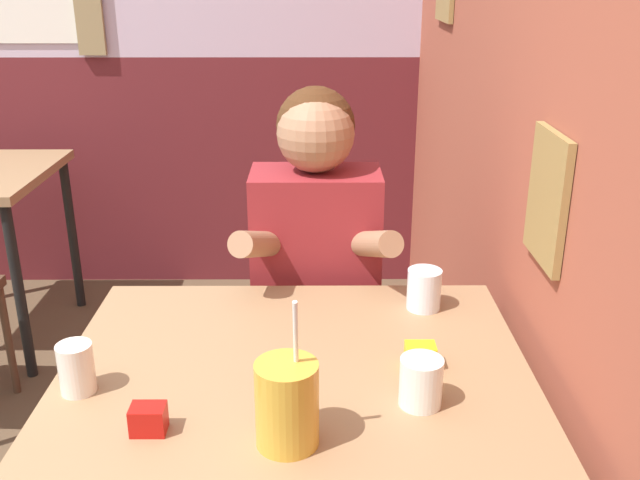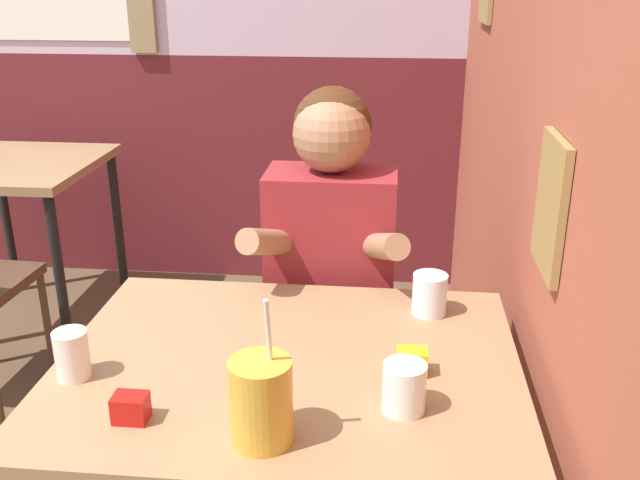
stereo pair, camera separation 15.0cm
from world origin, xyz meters
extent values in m
cube|color=#9E4C38|center=(1.50, 1.23, 1.35)|extent=(0.06, 4.45, 2.70)
cube|color=olive|center=(1.46, 0.50, 1.05)|extent=(0.02, 0.20, 0.27)
cube|color=maroon|center=(0.00, 2.48, 0.55)|extent=(5.94, 0.06, 1.10)
cube|color=#93704C|center=(0.96, 0.40, 0.72)|extent=(0.93, 0.74, 0.04)
cylinder|color=black|center=(0.53, 0.73, 0.35)|extent=(0.04, 0.04, 0.70)
cylinder|color=black|center=(1.38, 0.73, 0.35)|extent=(0.04, 0.04, 0.70)
cube|color=#93704C|center=(-0.38, 1.86, 0.72)|extent=(0.63, 0.70, 0.04)
cylinder|color=black|center=(-0.10, 1.55, 0.35)|extent=(0.04, 0.04, 0.70)
cylinder|color=black|center=(-0.65, 2.17, 0.35)|extent=(0.04, 0.04, 0.70)
cylinder|color=black|center=(-0.10, 2.17, 0.35)|extent=(0.04, 0.04, 0.70)
cylinder|color=#4C3323|center=(-0.12, 1.43, 0.22)|extent=(0.03, 0.03, 0.43)
cube|color=maroon|center=(1.00, 0.93, 0.23)|extent=(0.31, 0.20, 0.47)
cube|color=maroon|center=(1.00, 0.93, 0.73)|extent=(0.34, 0.20, 0.52)
sphere|color=#472814|center=(1.00, 0.95, 1.10)|extent=(0.20, 0.20, 0.20)
sphere|color=#9E7051|center=(1.00, 0.93, 1.09)|extent=(0.20, 0.20, 0.20)
cylinder|color=#9E7051|center=(0.86, 0.79, 0.84)|extent=(0.14, 0.27, 0.15)
cylinder|color=#9E7051|center=(1.13, 0.79, 0.84)|extent=(0.14, 0.27, 0.15)
cylinder|color=gold|center=(0.95, 0.14, 0.81)|extent=(0.11, 0.11, 0.15)
cylinder|color=white|center=(0.97, 0.14, 0.94)|extent=(0.01, 0.04, 0.14)
cylinder|color=silver|center=(1.25, 0.65, 0.78)|extent=(0.08, 0.08, 0.10)
cylinder|color=silver|center=(1.19, 0.25, 0.78)|extent=(0.08, 0.08, 0.09)
cylinder|color=silver|center=(0.55, 0.30, 0.78)|extent=(0.07, 0.07, 0.10)
cube|color=#B7140F|center=(0.71, 0.17, 0.76)|extent=(0.06, 0.04, 0.05)
cube|color=yellow|center=(1.21, 0.38, 0.76)|extent=(0.06, 0.04, 0.05)
camera|label=1|loc=(1.00, -0.85, 1.48)|focal=40.00mm
camera|label=2|loc=(1.15, -0.84, 1.48)|focal=40.00mm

